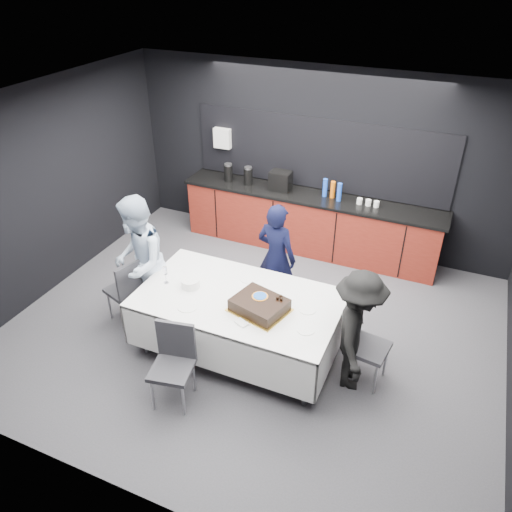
{
  "coord_description": "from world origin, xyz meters",
  "views": [
    {
      "loc": [
        2.0,
        -4.5,
        4.2
      ],
      "look_at": [
        0.0,
        0.1,
        1.05
      ],
      "focal_mm": 35.0,
      "sensor_mm": 36.0,
      "label": 1
    }
  ],
  "objects_px": {
    "cake_assembly": "(260,305)",
    "person_center": "(276,257)",
    "chair_near": "(174,358)",
    "person_left": "(139,262)",
    "champagne_flute": "(165,272)",
    "chair_left": "(128,287)",
    "chair_right": "(362,339)",
    "plate_stack": "(190,283)",
    "person_right": "(357,331)",
    "party_table": "(239,307)"
  },
  "relations": [
    {
      "from": "cake_assembly",
      "to": "person_center",
      "type": "distance_m",
      "value": 1.16
    },
    {
      "from": "chair_near",
      "to": "person_left",
      "type": "height_order",
      "value": "person_left"
    },
    {
      "from": "champagne_flute",
      "to": "chair_left",
      "type": "height_order",
      "value": "champagne_flute"
    },
    {
      "from": "cake_assembly",
      "to": "person_center",
      "type": "bearing_deg",
      "value": 102.32
    },
    {
      "from": "person_left",
      "to": "person_center",
      "type": "bearing_deg",
      "value": 95.55
    },
    {
      "from": "chair_left",
      "to": "chair_right",
      "type": "xyz_separation_m",
      "value": [
        2.93,
        0.21,
        0.0
      ]
    },
    {
      "from": "chair_right",
      "to": "person_left",
      "type": "xyz_separation_m",
      "value": [
        -2.82,
        -0.08,
        0.33
      ]
    },
    {
      "from": "chair_left",
      "to": "chair_near",
      "type": "bearing_deg",
      "value": -35.85
    },
    {
      "from": "champagne_flute",
      "to": "chair_near",
      "type": "bearing_deg",
      "value": -54.81
    },
    {
      "from": "chair_near",
      "to": "person_center",
      "type": "relative_size",
      "value": 0.61
    },
    {
      "from": "plate_stack",
      "to": "person_right",
      "type": "relative_size",
      "value": 0.15
    },
    {
      "from": "cake_assembly",
      "to": "plate_stack",
      "type": "xyz_separation_m",
      "value": [
        -0.92,
        0.09,
        -0.02
      ]
    },
    {
      "from": "plate_stack",
      "to": "chair_right",
      "type": "bearing_deg",
      "value": 4.92
    },
    {
      "from": "person_left",
      "to": "chair_near",
      "type": "bearing_deg",
      "value": 19.95
    },
    {
      "from": "chair_left",
      "to": "cake_assembly",
      "type": "bearing_deg",
      "value": -1.72
    },
    {
      "from": "plate_stack",
      "to": "champagne_flute",
      "type": "distance_m",
      "value": 0.33
    },
    {
      "from": "chair_left",
      "to": "chair_near",
      "type": "relative_size",
      "value": 1.0
    },
    {
      "from": "party_table",
      "to": "chair_left",
      "type": "distance_m",
      "value": 1.51
    },
    {
      "from": "champagne_flute",
      "to": "chair_left",
      "type": "distance_m",
      "value": 0.72
    },
    {
      "from": "cake_assembly",
      "to": "chair_left",
      "type": "bearing_deg",
      "value": 178.28
    },
    {
      "from": "chair_near",
      "to": "person_center",
      "type": "xyz_separation_m",
      "value": [
        0.38,
        1.94,
        0.22
      ]
    },
    {
      "from": "person_right",
      "to": "person_left",
      "type": "bearing_deg",
      "value": 77.57
    },
    {
      "from": "person_right",
      "to": "chair_left",
      "type": "bearing_deg",
      "value": 80.25
    },
    {
      "from": "chair_near",
      "to": "champagne_flute",
      "type": "bearing_deg",
      "value": 125.19
    },
    {
      "from": "party_table",
      "to": "chair_right",
      "type": "distance_m",
      "value": 1.44
    },
    {
      "from": "party_table",
      "to": "chair_near",
      "type": "height_order",
      "value": "chair_near"
    },
    {
      "from": "party_table",
      "to": "champagne_flute",
      "type": "height_order",
      "value": "champagne_flute"
    },
    {
      "from": "person_center",
      "to": "person_right",
      "type": "height_order",
      "value": "person_center"
    },
    {
      "from": "cake_assembly",
      "to": "person_left",
      "type": "relative_size",
      "value": 0.4
    },
    {
      "from": "champagne_flute",
      "to": "plate_stack",
      "type": "bearing_deg",
      "value": 8.67
    },
    {
      "from": "person_left",
      "to": "cake_assembly",
      "type": "bearing_deg",
      "value": 56.38
    },
    {
      "from": "plate_stack",
      "to": "person_right",
      "type": "height_order",
      "value": "person_right"
    },
    {
      "from": "chair_left",
      "to": "person_center",
      "type": "distance_m",
      "value": 1.92
    },
    {
      "from": "chair_near",
      "to": "person_right",
      "type": "height_order",
      "value": "person_right"
    },
    {
      "from": "person_left",
      "to": "party_table",
      "type": "bearing_deg",
      "value": 59.96
    },
    {
      "from": "chair_left",
      "to": "person_left",
      "type": "relative_size",
      "value": 0.54
    },
    {
      "from": "party_table",
      "to": "chair_right",
      "type": "height_order",
      "value": "chair_right"
    },
    {
      "from": "champagne_flute",
      "to": "person_right",
      "type": "bearing_deg",
      "value": 2.53
    },
    {
      "from": "chair_right",
      "to": "person_center",
      "type": "height_order",
      "value": "person_center"
    },
    {
      "from": "chair_near",
      "to": "person_right",
      "type": "bearing_deg",
      "value": 29.43
    },
    {
      "from": "person_center",
      "to": "plate_stack",
      "type": "bearing_deg",
      "value": 66.52
    },
    {
      "from": "chair_near",
      "to": "person_right",
      "type": "xyz_separation_m",
      "value": [
        1.69,
        0.95,
        0.19
      ]
    },
    {
      "from": "plate_stack",
      "to": "person_center",
      "type": "relative_size",
      "value": 0.14
    },
    {
      "from": "cake_assembly",
      "to": "chair_left",
      "type": "relative_size",
      "value": 0.75
    },
    {
      "from": "cake_assembly",
      "to": "plate_stack",
      "type": "height_order",
      "value": "cake_assembly"
    },
    {
      "from": "plate_stack",
      "to": "chair_right",
      "type": "relative_size",
      "value": 0.23
    },
    {
      "from": "champagne_flute",
      "to": "person_right",
      "type": "relative_size",
      "value": 0.15
    },
    {
      "from": "chair_near",
      "to": "cake_assembly",
      "type": "bearing_deg",
      "value": 52.21
    },
    {
      "from": "plate_stack",
      "to": "person_center",
      "type": "distance_m",
      "value": 1.24
    },
    {
      "from": "plate_stack",
      "to": "chair_near",
      "type": "distance_m",
      "value": 0.99
    }
  ]
}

